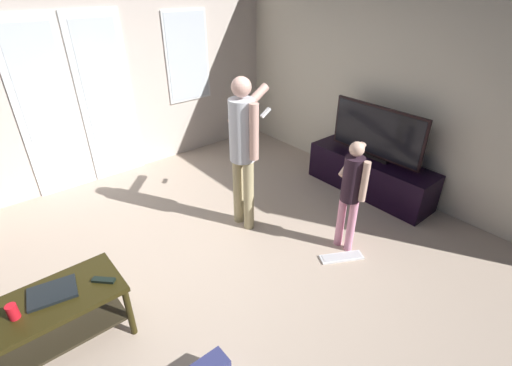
% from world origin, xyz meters
% --- Properties ---
extents(ground_plane, '(5.94, 5.20, 0.02)m').
position_xyz_m(ground_plane, '(0.00, 0.00, -0.01)').
color(ground_plane, '#BCA591').
extents(wall_back_with_doors, '(5.94, 0.09, 2.78)m').
position_xyz_m(wall_back_with_doors, '(0.04, 2.57, 1.35)').
color(wall_back_with_doors, beige).
rests_on(wall_back_with_doors, ground_plane).
extents(wall_right_plain, '(0.06, 5.20, 2.75)m').
position_xyz_m(wall_right_plain, '(2.94, 0.00, 1.37)').
color(wall_right_plain, beige).
rests_on(wall_right_plain, ground_plane).
extents(coffee_table, '(0.96, 0.51, 0.50)m').
position_xyz_m(coffee_table, '(-1.12, -0.00, 0.36)').
color(coffee_table, black).
rests_on(coffee_table, ground_plane).
extents(tv_stand, '(0.49, 1.65, 0.49)m').
position_xyz_m(tv_stand, '(2.62, -0.10, 0.25)').
color(tv_stand, black).
rests_on(tv_stand, ground_plane).
extents(flat_screen_tv, '(0.08, 1.23, 0.67)m').
position_xyz_m(flat_screen_tv, '(2.62, -0.10, 0.83)').
color(flat_screen_tv, black).
rests_on(flat_screen_tv, tv_stand).
extents(person_adult, '(0.69, 0.47, 1.68)m').
position_xyz_m(person_adult, '(0.93, 0.38, 1.01)').
color(person_adult, tan).
rests_on(person_adult, ground_plane).
extents(person_child, '(0.48, 0.34, 1.20)m').
position_xyz_m(person_child, '(1.48, -0.61, 0.72)').
color(person_child, pink).
rests_on(person_child, ground_plane).
extents(loose_keyboard, '(0.45, 0.33, 0.02)m').
position_xyz_m(loose_keyboard, '(1.31, -0.72, 0.01)').
color(loose_keyboard, white).
rests_on(loose_keyboard, ground_plane).
extents(laptop_closed, '(0.36, 0.29, 0.02)m').
position_xyz_m(laptop_closed, '(-1.09, 0.04, 0.51)').
color(laptop_closed, black).
rests_on(laptop_closed, coffee_table).
extents(cup_near_edge, '(0.07, 0.07, 0.11)m').
position_xyz_m(cup_near_edge, '(-1.34, -0.03, 0.56)').
color(cup_near_edge, red).
rests_on(cup_near_edge, coffee_table).
extents(tv_remote_black, '(0.15, 0.16, 0.02)m').
position_xyz_m(tv_remote_black, '(-0.77, -0.07, 0.51)').
color(tv_remote_black, black).
rests_on(tv_remote_black, coffee_table).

